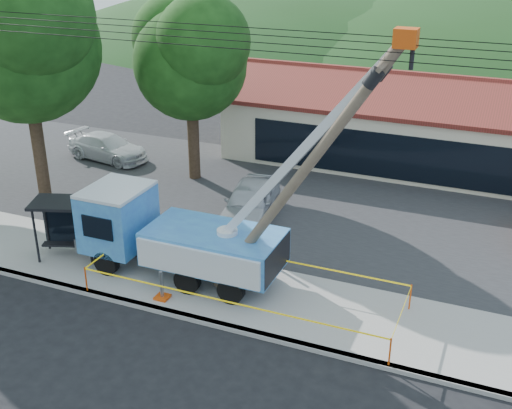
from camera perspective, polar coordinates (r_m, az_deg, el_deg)
The scene contains 14 objects.
ground at distance 18.84m, azimuth -4.97°, elevation -14.42°, with size 120.00×120.00×0.00m, color black.
curb at distance 20.30m, azimuth -2.21°, elevation -10.90°, with size 60.00×0.25×0.15m, color #A09B95.
sidewalk at distance 21.74m, azimuth -0.09°, elevation -8.27°, with size 60.00×4.00×0.15m, color #A09B95.
parking_lot at distance 28.44m, azimuth 6.18°, elevation -0.33°, with size 60.00×12.00×0.10m, color #28282B.
strip_mall at distance 34.50m, azimuth 16.67°, elevation 6.43°, with size 22.50×8.53×4.67m.
tree_west_near at distance 28.69m, azimuth -20.09°, elevation 14.24°, with size 7.56×6.72×10.80m.
tree_lot at distance 30.07m, azimuth -5.90°, elevation 13.34°, with size 6.30×5.60×8.94m.
hill_west at distance 72.42m, azimuth 4.80°, elevation 14.55°, with size 78.40×56.00×28.00m, color #183914.
utility_truck at distance 22.48m, azimuth -7.12°, elevation -2.52°, with size 11.14×3.89×8.97m.
leaning_pole at distance 19.21m, azimuth 4.63°, elevation 3.42°, with size 5.95×1.87×8.90m.
bus_shelter at distance 24.54m, azimuth -16.48°, elevation -0.87°, with size 2.67×2.13×2.24m.
caution_tape at distance 21.15m, azimuth -1.06°, elevation -6.87°, with size 10.35×3.16×0.91m.
car_silver at distance 27.14m, azimuth -0.50°, elevation -1.53°, with size 1.93×4.80×1.64m, color #AEB1B6.
car_white at distance 34.98m, azimuth -12.95°, elevation 3.81°, with size 1.87×4.59×1.33m, color silver.
Camera 1 is at (7.15, -12.96, 11.65)m, focal length 45.00 mm.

